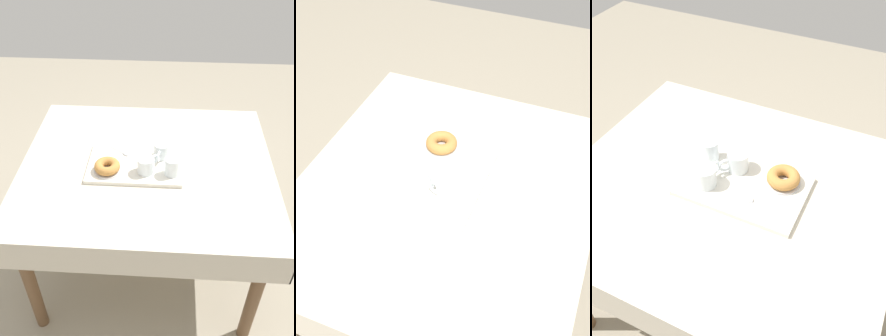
% 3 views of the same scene
% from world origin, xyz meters
% --- Properties ---
extents(ground_plane, '(6.00, 6.00, 0.00)m').
position_xyz_m(ground_plane, '(0.00, 0.00, 0.00)').
color(ground_plane, gray).
extents(dining_table, '(1.27, 1.10, 0.78)m').
position_xyz_m(dining_table, '(0.00, 0.00, 0.68)').
color(dining_table, beige).
rests_on(dining_table, ground).
extents(serving_tray, '(0.47, 0.31, 0.02)m').
position_xyz_m(serving_tray, '(-0.06, -0.02, 0.79)').
color(serving_tray, silver).
rests_on(serving_tray, dining_table).
extents(tea_mug_left, '(0.08, 0.13, 0.08)m').
position_xyz_m(tea_mug_left, '(0.07, 0.04, 0.84)').
color(tea_mug_left, white).
rests_on(tea_mug_left, serving_tray).
extents(tea_mug_right, '(0.10, 0.11, 0.08)m').
position_xyz_m(tea_mug_right, '(-0.00, -0.08, 0.84)').
color(tea_mug_right, white).
rests_on(tea_mug_right, serving_tray).
extents(water_glass_near, '(0.07, 0.07, 0.09)m').
position_xyz_m(water_glass_near, '(0.13, -0.09, 0.84)').
color(water_glass_near, white).
rests_on(water_glass_near, serving_tray).
extents(donut_plate_left, '(0.13, 0.13, 0.01)m').
position_xyz_m(donut_plate_left, '(-0.19, -0.09, 0.80)').
color(donut_plate_left, silver).
rests_on(donut_plate_left, serving_tray).
extents(sugar_donut_left, '(0.13, 0.13, 0.04)m').
position_xyz_m(sugar_donut_left, '(-0.19, -0.09, 0.83)').
color(sugar_donut_left, '#BC7F3D').
rests_on(sugar_donut_left, donut_plate_left).
extents(teaspoon_near, '(0.11, 0.09, 0.01)m').
position_xyz_m(teaspoon_near, '(-0.12, 0.05, 0.80)').
color(teaspoon_near, silver).
rests_on(teaspoon_near, serving_tray).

